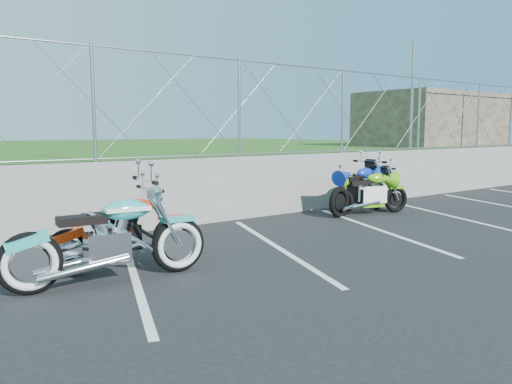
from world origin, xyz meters
TOP-DOWN VIEW (x-y plane):
  - ground at (0.00, 0.00)m, footprint 90.00×90.00m
  - retaining_wall at (0.00, 3.50)m, footprint 30.00×0.22m
  - grass_field at (0.00, 13.50)m, footprint 30.00×20.00m
  - stone_building at (10.50, 5.50)m, footprint 5.00×3.00m
  - chain_link_fence at (0.00, 3.50)m, footprint 28.00×0.03m
  - sign_pole at (7.20, 3.90)m, footprint 0.08×0.08m
  - parking_lines at (1.20, 1.00)m, footprint 18.29×4.31m
  - cruiser_turquoise at (-2.76, 0.76)m, footprint 2.50×0.79m
  - naked_orange at (-2.34, 1.37)m, footprint 2.10×0.71m
  - sportbike_green at (3.61, 2.22)m, footprint 1.95×0.76m
  - sportbike_blue at (3.56, 2.48)m, footprint 2.21×0.78m

SIDE VIEW (x-z plane):
  - ground at x=0.00m, z-range 0.00..0.00m
  - parking_lines at x=1.20m, z-range 0.00..0.01m
  - sportbike_green at x=3.61m, z-range -0.07..0.96m
  - naked_orange at x=-2.34m, z-range -0.08..0.97m
  - sportbike_blue at x=3.56m, z-range -0.08..1.07m
  - cruiser_turquoise at x=-2.76m, z-range -0.12..1.12m
  - retaining_wall at x=0.00m, z-range 0.00..1.30m
  - grass_field at x=0.00m, z-range 0.00..1.30m
  - stone_building at x=10.50m, z-range 1.30..3.10m
  - chain_link_fence at x=0.00m, z-range 1.30..3.30m
  - sign_pole at x=7.20m, z-range 1.30..4.30m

